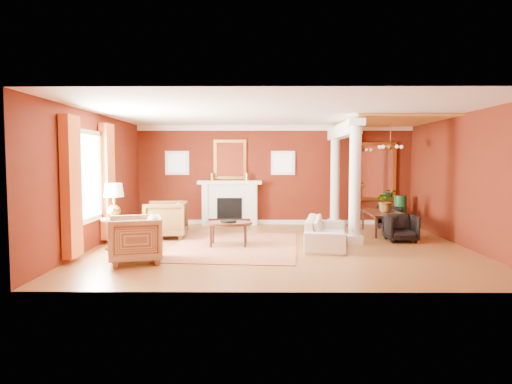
{
  "coord_description": "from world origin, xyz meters",
  "views": [
    {
      "loc": [
        -0.43,
        -9.89,
        1.88
      ],
      "look_at": [
        -0.52,
        0.57,
        1.15
      ],
      "focal_mm": 32.0,
      "sensor_mm": 36.0,
      "label": 1
    }
  ],
  "objects_px": {
    "armchair_leopard": "(166,218)",
    "coffee_table": "(229,224)",
    "armchair_stripe": "(135,237)",
    "dining_table": "(385,217)",
    "side_table": "(114,206)",
    "sofa": "(326,227)"
  },
  "relations": [
    {
      "from": "armchair_leopard",
      "to": "coffee_table",
      "type": "height_order",
      "value": "armchair_leopard"
    },
    {
      "from": "coffee_table",
      "to": "dining_table",
      "type": "relative_size",
      "value": 0.66
    },
    {
      "from": "side_table",
      "to": "dining_table",
      "type": "distance_m",
      "value": 6.61
    },
    {
      "from": "coffee_table",
      "to": "armchair_leopard",
      "type": "bearing_deg",
      "value": 147.19
    },
    {
      "from": "sofa",
      "to": "coffee_table",
      "type": "bearing_deg",
      "value": 100.95
    },
    {
      "from": "dining_table",
      "to": "armchair_leopard",
      "type": "bearing_deg",
      "value": 97.15
    },
    {
      "from": "armchair_stripe",
      "to": "coffee_table",
      "type": "relative_size",
      "value": 0.9
    },
    {
      "from": "sofa",
      "to": "armchair_stripe",
      "type": "height_order",
      "value": "armchair_stripe"
    },
    {
      "from": "armchair_stripe",
      "to": "side_table",
      "type": "bearing_deg",
      "value": -163.82
    },
    {
      "from": "armchair_leopard",
      "to": "side_table",
      "type": "relative_size",
      "value": 0.71
    },
    {
      "from": "armchair_stripe",
      "to": "dining_table",
      "type": "distance_m",
      "value": 6.41
    },
    {
      "from": "sofa",
      "to": "armchair_stripe",
      "type": "relative_size",
      "value": 2.25
    },
    {
      "from": "side_table",
      "to": "dining_table",
      "type": "relative_size",
      "value": 0.87
    },
    {
      "from": "sofa",
      "to": "coffee_table",
      "type": "xyz_separation_m",
      "value": [
        -2.15,
        -0.05,
        0.07
      ]
    },
    {
      "from": "side_table",
      "to": "armchair_stripe",
      "type": "bearing_deg",
      "value": -58.2
    },
    {
      "from": "armchair_leopard",
      "to": "armchair_stripe",
      "type": "height_order",
      "value": "armchair_leopard"
    },
    {
      "from": "sofa",
      "to": "coffee_table",
      "type": "height_order",
      "value": "sofa"
    },
    {
      "from": "sofa",
      "to": "coffee_table",
      "type": "relative_size",
      "value": 2.03
    },
    {
      "from": "armchair_stripe",
      "to": "dining_table",
      "type": "bearing_deg",
      "value": 105.35
    },
    {
      "from": "armchair_leopard",
      "to": "coffee_table",
      "type": "distance_m",
      "value": 1.89
    },
    {
      "from": "dining_table",
      "to": "coffee_table",
      "type": "bearing_deg",
      "value": 113.71
    },
    {
      "from": "side_table",
      "to": "coffee_table",
      "type": "bearing_deg",
      "value": 9.0
    }
  ]
}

